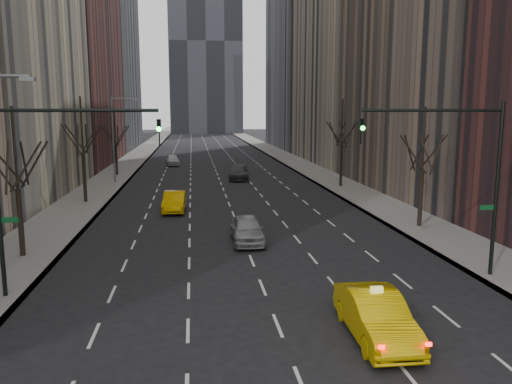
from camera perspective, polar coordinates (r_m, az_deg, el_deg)
name	(u,v)px	position (r m, az deg, el deg)	size (l,w,h in m)	color
sidewalk_left	(132,160)	(79.83, -13.94, 3.52)	(4.50, 320.00, 0.15)	slate
sidewalk_right	(288,159)	(80.73, 3.64, 3.84)	(4.50, 320.00, 0.15)	slate
bld_left_far	(54,6)	(78.48, -22.07, 19.12)	(14.00, 28.00, 44.00)	brown
bld_right_deep	(311,5)	(108.85, 6.27, 20.52)	(14.00, 30.00, 58.00)	slate
tree_lw_b	(18,189)	(28.68, -25.56, 0.31)	(3.36, 3.50, 7.82)	black
tree_lw_c	(83,156)	(44.02, -19.14, 3.96)	(3.36, 3.50, 8.74)	black
tree_lw_d	(116,146)	(61.73, -15.73, 5.08)	(3.36, 3.50, 7.36)	black
tree_rw_b	(422,172)	(34.58, 18.44, 2.14)	(3.36, 3.50, 7.82)	black
tree_rw_c	(342,148)	(51.29, 9.75, 5.03)	(3.36, 3.50, 8.74)	black
traffic_mast_left	(39,167)	(21.92, -23.55, 2.61)	(6.69, 0.39, 8.00)	black
traffic_mast_right	(464,161)	(24.25, 22.65, 3.24)	(6.69, 0.39, 8.00)	black
streetlight_far	(116,131)	(54.53, -15.68, 6.73)	(2.83, 0.22, 9.00)	slate
taxi_sedan	(376,315)	(18.06, 13.51, -13.55)	(1.72, 4.93, 1.62)	#DCB204
silver_sedan_ahead	(247,229)	(29.64, -1.02, -4.28)	(1.85, 4.59, 1.56)	gray
far_taxi	(174,201)	(39.21, -9.30, -1.08)	(1.61, 4.62, 1.52)	#EAB004
far_suv_grey	(238,172)	(56.63, -2.02, 2.24)	(2.21, 5.42, 1.57)	#303035
far_car_white	(173,160)	(72.09, -9.50, 3.63)	(1.81, 4.50, 1.53)	silver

